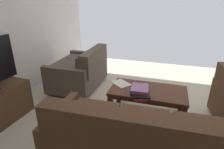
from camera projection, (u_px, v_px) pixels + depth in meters
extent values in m
cube|color=beige|center=(148.00, 120.00, 2.85)|extent=(4.83, 5.35, 0.01)
cylinder|color=black|center=(85.00, 133.00, 2.53)|extent=(0.05, 0.05, 0.06)
cube|color=brown|center=(141.00, 149.00, 1.96)|extent=(1.71, 0.84, 0.39)
cube|color=brown|center=(203.00, 139.00, 1.75)|extent=(0.54, 0.71, 0.10)
cube|color=brown|center=(142.00, 129.00, 1.89)|extent=(0.54, 0.71, 0.10)
cube|color=brown|center=(89.00, 120.00, 2.02)|extent=(0.54, 0.71, 0.10)
cube|color=brown|center=(138.00, 142.00, 1.52)|extent=(1.69, 0.24, 0.49)
cube|color=brown|center=(212.00, 146.00, 1.48)|extent=(0.51, 0.14, 0.35)
cube|color=brown|center=(140.00, 133.00, 1.61)|extent=(0.51, 0.14, 0.35)
cube|color=brown|center=(79.00, 123.00, 1.75)|extent=(0.51, 0.14, 0.35)
cube|color=brown|center=(62.00, 129.00, 2.15)|extent=(0.13, 0.79, 0.55)
cylinder|color=black|center=(72.00, 75.00, 4.35)|extent=(0.05, 0.05, 0.06)
cylinder|color=black|center=(53.00, 91.00, 3.65)|extent=(0.05, 0.05, 0.06)
cylinder|color=black|center=(102.00, 79.00, 4.16)|extent=(0.05, 0.05, 0.06)
cylinder|color=black|center=(87.00, 96.00, 3.45)|extent=(0.05, 0.05, 0.06)
cube|color=brown|center=(78.00, 75.00, 3.82)|extent=(0.84, 0.96, 0.36)
cube|color=brown|center=(76.00, 64.00, 3.74)|extent=(0.74, 0.89, 0.10)
cube|color=brown|center=(94.00, 60.00, 3.59)|extent=(0.18, 0.96, 0.42)
cube|color=brown|center=(89.00, 60.00, 3.62)|extent=(0.12, 0.86, 0.29)
cube|color=brown|center=(89.00, 63.00, 4.26)|extent=(0.84, 0.10, 0.52)
cube|color=brown|center=(64.00, 82.00, 3.33)|extent=(0.84, 0.10, 0.52)
cube|color=#4C2819|center=(148.00, 91.00, 2.79)|extent=(1.10, 0.58, 0.04)
cube|color=#4C2819|center=(148.00, 94.00, 2.81)|extent=(1.01, 0.52, 0.05)
cube|color=#4C2819|center=(182.00, 101.00, 2.96)|extent=(0.07, 0.07, 0.41)
cube|color=#4C2819|center=(119.00, 92.00, 3.23)|extent=(0.07, 0.07, 0.41)
cube|color=#4C2819|center=(183.00, 119.00, 2.52)|extent=(0.07, 0.07, 0.41)
cube|color=#4C2819|center=(110.00, 107.00, 2.79)|extent=(0.07, 0.07, 0.41)
cylinder|color=black|center=(214.00, 113.00, 2.94)|extent=(0.06, 0.06, 0.06)
cube|color=#C63833|center=(140.00, 95.00, 2.60)|extent=(0.23, 0.32, 0.03)
cube|color=black|center=(140.00, 93.00, 2.59)|extent=(0.32, 0.34, 0.02)
cube|color=#385693|center=(140.00, 91.00, 2.58)|extent=(0.24, 0.26, 0.03)
cube|color=#C63833|center=(141.00, 90.00, 2.57)|extent=(0.23, 0.27, 0.02)
cube|color=#996699|center=(140.00, 88.00, 2.56)|extent=(0.24, 0.28, 0.03)
cube|color=black|center=(135.00, 84.00, 2.94)|extent=(0.09, 0.17, 0.02)
cube|color=#59595B|center=(135.00, 83.00, 2.93)|extent=(0.06, 0.11, 0.00)
cube|color=silver|center=(121.00, 83.00, 2.97)|extent=(0.35, 0.33, 0.01)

